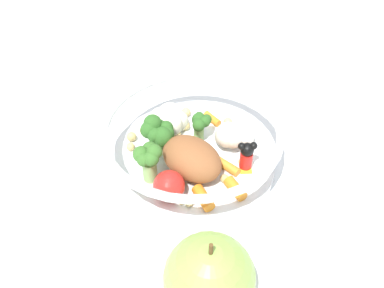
# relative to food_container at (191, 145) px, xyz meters

# --- Properties ---
(ground_plane) EXTENTS (2.40, 2.40, 0.00)m
(ground_plane) POSITION_rel_food_container_xyz_m (0.01, -0.01, -0.03)
(ground_plane) COLOR white
(food_container) EXTENTS (0.20, 0.20, 0.06)m
(food_container) POSITION_rel_food_container_xyz_m (0.00, 0.00, 0.00)
(food_container) COLOR white
(food_container) RESTS_ON ground_plane
(loose_apple) EXTENTS (0.08, 0.08, 0.09)m
(loose_apple) POSITION_rel_food_container_xyz_m (-0.17, -0.02, 0.01)
(loose_apple) COLOR #8CB74C
(loose_apple) RESTS_ON ground_plane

